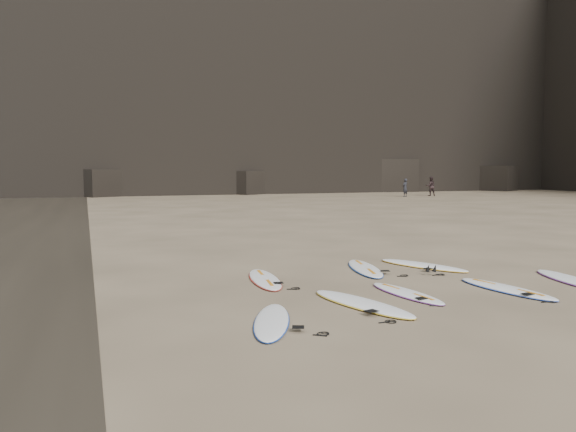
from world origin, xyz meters
name	(u,v)px	position (x,y,z in m)	size (l,w,h in m)	color
ground	(453,292)	(0.00, 0.00, 0.00)	(240.00, 240.00, 0.00)	#897559
headland	(369,6)	(23.84, 48.78, 21.02)	(170.00, 101.00, 63.47)	black
surfboard_0	(272,321)	(-4.28, -0.95, 0.04)	(0.56, 2.32, 0.08)	white
surfboard_1	(362,303)	(-2.32, -0.37, 0.05)	(0.64, 2.66, 0.10)	white
surfboard_2	(407,293)	(-1.05, 0.11, 0.04)	(0.54, 2.23, 0.08)	white
surfboard_3	(506,288)	(1.14, -0.25, 0.04)	(0.60, 2.49, 0.09)	white
surfboard_4	(571,279)	(3.18, 0.02, 0.05)	(0.61, 2.53, 0.09)	white
surfboard_5	(265,279)	(-3.33, 2.46, 0.04)	(0.60, 2.50, 0.09)	white
surfboard_6	(365,268)	(-0.53, 2.92, 0.05)	(0.62, 2.60, 0.09)	white
surfboard_7	(423,265)	(1.10, 2.80, 0.05)	(0.62, 2.60, 0.09)	white
person_a	(405,188)	(20.24, 34.70, 0.82)	(0.60, 0.39, 1.65)	black
person_b	(431,186)	(23.38, 35.30, 0.90)	(0.88, 0.68, 1.80)	black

